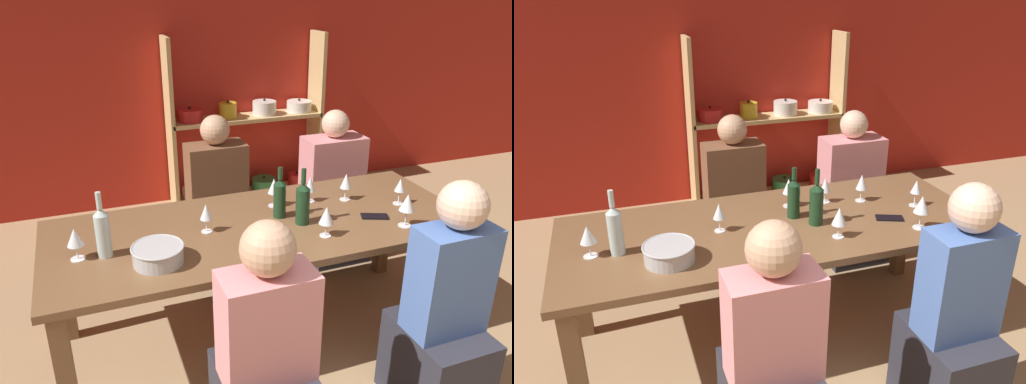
% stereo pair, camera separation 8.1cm
% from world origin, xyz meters
% --- Properties ---
extents(wall_back_red, '(8.80, 0.06, 2.70)m').
position_xyz_m(wall_back_red, '(0.00, 3.83, 1.35)').
color(wall_back_red, red).
rests_on(wall_back_red, ground_plane).
extents(shelf_unit, '(1.49, 0.30, 1.57)m').
position_xyz_m(shelf_unit, '(0.63, 3.63, 0.55)').
color(shelf_unit, tan).
rests_on(shelf_unit, ground_plane).
extents(dining_table, '(2.33, 0.93, 0.75)m').
position_xyz_m(dining_table, '(-0.01, 1.57, 0.67)').
color(dining_table, brown).
rests_on(dining_table, ground_plane).
extents(mixing_bowl, '(0.25, 0.25, 0.09)m').
position_xyz_m(mixing_bowl, '(-0.62, 1.36, 0.80)').
color(mixing_bowl, '#B7BABC').
rests_on(mixing_bowl, dining_table).
extents(wine_bottle_green, '(0.07, 0.07, 0.33)m').
position_xyz_m(wine_bottle_green, '(-0.85, 1.51, 0.88)').
color(wine_bottle_green, '#B2C6C1').
rests_on(wine_bottle_green, dining_table).
extents(wine_bottle_dark, '(0.07, 0.07, 0.30)m').
position_xyz_m(wine_bottle_dark, '(0.12, 1.62, 0.87)').
color(wine_bottle_dark, '#19381E').
rests_on(wine_bottle_dark, dining_table).
extents(wine_bottle_amber, '(0.08, 0.08, 0.32)m').
position_xyz_m(wine_bottle_amber, '(0.20, 1.50, 0.88)').
color(wine_bottle_amber, '#19381E').
rests_on(wine_bottle_amber, dining_table).
extents(wine_glass_empty_a, '(0.08, 0.08, 0.17)m').
position_xyz_m(wine_glass_empty_a, '(0.25, 1.32, 0.87)').
color(wine_glass_empty_a, white).
rests_on(wine_glass_empty_a, dining_table).
extents(wine_glass_empty_b, '(0.07, 0.07, 0.17)m').
position_xyz_m(wine_glass_empty_b, '(0.14, 1.77, 0.87)').
color(wine_glass_empty_b, white).
rests_on(wine_glass_empty_b, dining_table).
extents(wine_glass_white_a, '(0.08, 0.08, 0.16)m').
position_xyz_m(wine_glass_white_a, '(-0.97, 1.52, 0.86)').
color(wine_glass_white_a, white).
rests_on(wine_glass_white_a, dining_table).
extents(wine_glass_empty_c, '(0.08, 0.08, 0.19)m').
position_xyz_m(wine_glass_empty_c, '(0.72, 1.27, 0.89)').
color(wine_glass_empty_c, white).
rests_on(wine_glass_empty_c, dining_table).
extents(wine_glass_empty_d, '(0.06, 0.06, 0.16)m').
position_xyz_m(wine_glass_empty_d, '(0.37, 1.76, 0.86)').
color(wine_glass_empty_d, white).
rests_on(wine_glass_empty_d, dining_table).
extents(wine_glass_empty_e, '(0.07, 0.07, 0.16)m').
position_xyz_m(wine_glass_empty_e, '(-0.32, 1.58, 0.86)').
color(wine_glass_empty_e, white).
rests_on(wine_glass_empty_e, dining_table).
extents(wine_glass_empty_f, '(0.06, 0.06, 0.16)m').
position_xyz_m(wine_glass_empty_f, '(0.86, 1.54, 0.87)').
color(wine_glass_empty_f, white).
rests_on(wine_glass_empty_f, dining_table).
extents(wine_glass_red_a, '(0.07, 0.07, 0.17)m').
position_xyz_m(wine_glass_red_a, '(0.59, 1.70, 0.87)').
color(wine_glass_red_a, white).
rests_on(wine_glass_red_a, dining_table).
extents(cell_phone, '(0.17, 0.12, 0.01)m').
position_xyz_m(cell_phone, '(0.62, 1.43, 0.76)').
color(cell_phone, black).
rests_on(cell_phone, dining_table).
extents(person_near_a, '(0.38, 0.47, 1.19)m').
position_xyz_m(person_near_a, '(-0.30, 0.75, 0.44)').
color(person_near_a, '#2D2D38').
rests_on(person_near_a, ground_plane).
extents(person_far_a, '(0.45, 0.56, 1.14)m').
position_xyz_m(person_far_a, '(0.87, 2.37, 0.41)').
color(person_far_a, '#2D2D38').
rests_on(person_far_a, ground_plane).
extents(person_near_b, '(0.36, 0.45, 1.21)m').
position_xyz_m(person_near_b, '(0.60, 0.77, 0.46)').
color(person_near_b, '#2D2D38').
rests_on(person_near_b, ground_plane).
extents(person_far_b, '(0.41, 0.51, 1.17)m').
position_xyz_m(person_far_b, '(-0.02, 2.41, 0.42)').
color(person_far_b, '#2D2D38').
rests_on(person_far_b, ground_plane).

